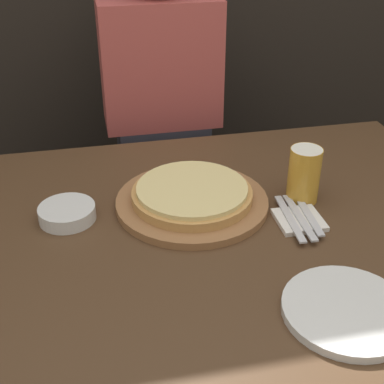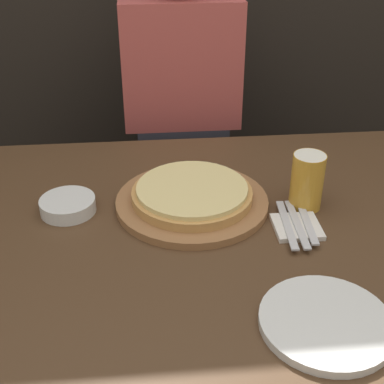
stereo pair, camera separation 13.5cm
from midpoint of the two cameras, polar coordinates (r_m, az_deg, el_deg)
name	(u,v)px [view 1 (the left image)]	position (r m, az deg, el deg)	size (l,w,h in m)	color
dining_table	(223,334)	(1.51, 0.69, -15.02)	(1.36, 1.05, 0.70)	#4C331E
pizza_on_board	(192,197)	(1.36, -2.84, -0.66)	(0.39, 0.39, 0.06)	#99663D
beer_glass	(304,173)	(1.37, 9.16, 1.97)	(0.08, 0.08, 0.15)	gold
dinner_plate	(347,310)	(1.08, 12.73, -12.34)	(0.25, 0.25, 0.02)	silver
side_bowl	(67,213)	(1.36, -15.98, -2.26)	(0.14, 0.14, 0.04)	silver
napkin_stack	(299,220)	(1.32, 8.50, -3.05)	(0.11, 0.11, 0.01)	white
fork	(290,218)	(1.31, 7.50, -2.88)	(0.03, 0.21, 0.00)	silver
dinner_knife	(299,217)	(1.31, 8.53, -2.75)	(0.02, 0.20, 0.00)	silver
spoon	(309,216)	(1.32, 9.55, -2.61)	(0.03, 0.17, 0.00)	silver
diner_person	(162,131)	(1.93, -5.20, 6.47)	(0.39, 0.21, 1.31)	#33333D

